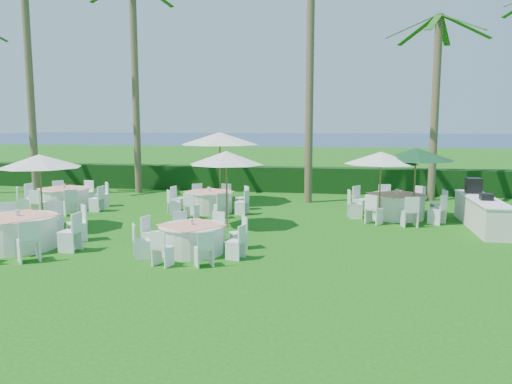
# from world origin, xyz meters

# --- Properties ---
(ground) EXTENTS (120.00, 120.00, 0.00)m
(ground) POSITION_xyz_m (0.00, 0.00, 0.00)
(ground) COLOR #13560E
(ground) RESTS_ON ground
(hedge) EXTENTS (34.00, 1.00, 1.20)m
(hedge) POSITION_xyz_m (0.00, 12.00, 0.60)
(hedge) COLOR black
(hedge) RESTS_ON ground
(ocean) EXTENTS (260.00, 260.00, 0.00)m
(ocean) POSITION_xyz_m (0.00, 102.00, 0.00)
(ocean) COLOR #071946
(ocean) RESTS_ON ground
(banquet_table_a) EXTENTS (3.49, 3.49, 1.05)m
(banquet_table_a) POSITION_xyz_m (-4.25, -0.43, 0.46)
(banquet_table_a) COLOR silver
(banquet_table_a) RESTS_ON ground
(banquet_table_b) EXTENTS (2.91, 2.91, 0.89)m
(banquet_table_b) POSITION_xyz_m (0.42, -0.10, 0.39)
(banquet_table_b) COLOR silver
(banquet_table_b) RESTS_ON ground
(banquet_table_d) EXTENTS (3.32, 3.32, 1.00)m
(banquet_table_d) POSITION_xyz_m (-6.41, 5.35, 0.44)
(banquet_table_d) COLOR silver
(banquet_table_d) RESTS_ON ground
(banquet_table_e) EXTENTS (3.11, 3.11, 0.94)m
(banquet_table_e) POSITION_xyz_m (-0.76, 5.79, 0.41)
(banquet_table_e) COLOR silver
(banquet_table_e) RESTS_ON ground
(banquet_table_f) EXTENTS (3.41, 3.41, 1.02)m
(banquet_table_f) POSITION_xyz_m (6.04, 5.80, 0.45)
(banquet_table_f) COLOR silver
(banquet_table_f) RESTS_ON ground
(umbrella_a) EXTENTS (2.52, 2.52, 2.36)m
(umbrella_a) POSITION_xyz_m (-5.01, 1.80, 2.15)
(umbrella_a) COLOR brown
(umbrella_a) RESTS_ON ground
(umbrella_b) EXTENTS (2.38, 2.38, 2.44)m
(umbrella_b) POSITION_xyz_m (0.54, 3.23, 2.22)
(umbrella_b) COLOR brown
(umbrella_b) RESTS_ON ground
(umbrella_c) EXTENTS (3.27, 3.27, 2.94)m
(umbrella_c) POSITION_xyz_m (-0.89, 8.00, 2.69)
(umbrella_c) COLOR brown
(umbrella_c) RESTS_ON ground
(umbrella_d) EXTENTS (2.45, 2.45, 2.36)m
(umbrella_d) POSITION_xyz_m (5.40, 5.08, 2.16)
(umbrella_d) COLOR brown
(umbrella_d) RESTS_ON ground
(umbrella_green) EXTENTS (2.57, 2.57, 2.48)m
(umbrella_green) POSITION_xyz_m (6.57, 5.48, 2.26)
(umbrella_green) COLOR brown
(umbrella_green) RESTS_ON ground
(buffet_table) EXTENTS (0.87, 4.12, 1.46)m
(buffet_table) POSITION_xyz_m (8.53, 4.58, 0.51)
(buffet_table) COLOR silver
(buffet_table) RESTS_ON ground
(palm_a) EXTENTS (4.36, 4.27, 10.11)m
(palm_a) POSITION_xyz_m (-9.69, 8.44, 5.53)
(palm_a) COLOR brown
(palm_a) RESTS_ON ground
(palm_b) EXTENTS (4.40, 4.12, 9.91)m
(palm_b) POSITION_xyz_m (-5.53, 10.34, 5.43)
(palm_b) COLOR brown
(palm_b) RESTS_ON ground
(palm_c) EXTENTS (4.34, 4.30, 11.11)m
(palm_c) POSITION_xyz_m (2.72, 8.80, 6.03)
(palm_c) COLOR brown
(palm_c) RESTS_ON ground
(palm_d) EXTENTS (4.37, 4.24, 7.79)m
(palm_d) POSITION_xyz_m (7.91, 10.32, 4.34)
(palm_d) COLOR brown
(palm_d) RESTS_ON ground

